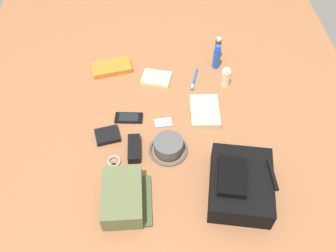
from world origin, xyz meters
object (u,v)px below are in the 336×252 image
(paperback_novel, at_px, (112,68))
(folded_towel, at_px, (205,112))
(toothbrush, at_px, (194,80))
(bucket_hat, at_px, (168,147))
(backpack, at_px, (240,184))
(media_player, at_px, (163,123))
(deodorant_spray, at_px, (217,57))
(notepad, at_px, (156,78))
(cell_phone, at_px, (129,118))
(cologne_bottle, at_px, (218,49))
(wristwatch, at_px, (114,162))
(lotion_bottle, at_px, (226,77))
(sunglasses_case, at_px, (134,149))
(toiletry_pouch, at_px, (123,197))
(wallet, at_px, (107,135))

(paperback_novel, relative_size, folded_towel, 1.14)
(toothbrush, bearing_deg, bucket_hat, -21.12)
(backpack, distance_m, media_player, 0.49)
(deodorant_spray, distance_m, paperback_novel, 0.57)
(notepad, bearing_deg, cell_phone, -13.86)
(bucket_hat, height_order, cologne_bottle, cologne_bottle)
(wristwatch, xyz_separation_m, folded_towel, (-0.25, 0.44, 0.01))
(toothbrush, height_order, notepad, toothbrush)
(backpack, distance_m, paperback_novel, 0.96)
(cologne_bottle, height_order, folded_towel, cologne_bottle)
(bucket_hat, xyz_separation_m, lotion_bottle, (-0.40, 0.33, 0.02))
(deodorant_spray, relative_size, notepad, 0.98)
(wristwatch, bearing_deg, toothbrush, 139.47)
(media_player, bearing_deg, sunglasses_case, -42.65)
(cell_phone, bearing_deg, paperback_novel, -165.84)
(cell_phone, xyz_separation_m, folded_towel, (-0.00, 0.37, 0.01))
(backpack, height_order, wristwatch, backpack)
(cologne_bottle, bearing_deg, folded_towel, -16.76)
(toiletry_pouch, xyz_separation_m, bucket_hat, (-0.25, 0.20, -0.02))
(media_player, xyz_separation_m, sunglasses_case, (0.15, -0.14, 0.01))
(wristwatch, bearing_deg, deodorant_spray, 137.18)
(paperback_novel, bearing_deg, folded_towel, 52.63)
(lotion_bottle, bearing_deg, toiletry_pouch, -39.07)
(lotion_bottle, bearing_deg, folded_towel, -34.18)
(toothbrush, xyz_separation_m, notepad, (-0.03, -0.20, 0.00))
(bucket_hat, bearing_deg, notepad, -176.25)
(cologne_bottle, bearing_deg, backpack, -2.41)
(paperback_novel, bearing_deg, wallet, -1.20)
(sunglasses_case, bearing_deg, wallet, -125.07)
(cell_phone, bearing_deg, sunglasses_case, 7.10)
(deodorant_spray, height_order, folded_towel, deodorant_spray)
(lotion_bottle, height_order, toothbrush, lotion_bottle)
(toiletry_pouch, height_order, toothbrush, toiletry_pouch)
(cell_phone, height_order, wallet, wallet)
(notepad, bearing_deg, wallet, -18.46)
(bucket_hat, xyz_separation_m, sunglasses_case, (-0.01, -0.16, -0.01))
(toiletry_pouch, bearing_deg, notepad, 166.64)
(cologne_bottle, xyz_separation_m, sunglasses_case, (0.60, -0.47, -0.05))
(backpack, distance_m, sunglasses_case, 0.50)
(wallet, bearing_deg, wristwatch, 1.28)
(backpack, relative_size, wallet, 3.29)
(toiletry_pouch, height_order, sunglasses_case, toiletry_pouch)
(deodorant_spray, bearing_deg, bucket_hat, -28.96)
(bucket_hat, xyz_separation_m, cell_phone, (-0.20, -0.18, -0.02))
(wristwatch, bearing_deg, backpack, 71.08)
(bucket_hat, bearing_deg, lotion_bottle, 140.86)
(backpack, height_order, paperback_novel, backpack)
(folded_towel, distance_m, sunglasses_case, 0.40)
(lotion_bottle, bearing_deg, cologne_bottle, -176.57)
(media_player, bearing_deg, cell_phone, -104.18)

